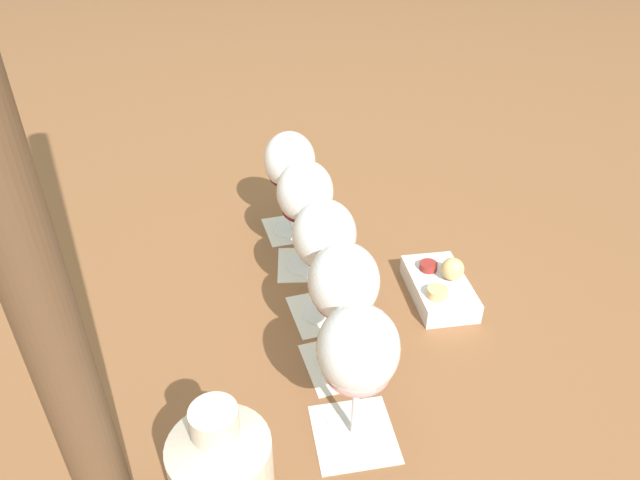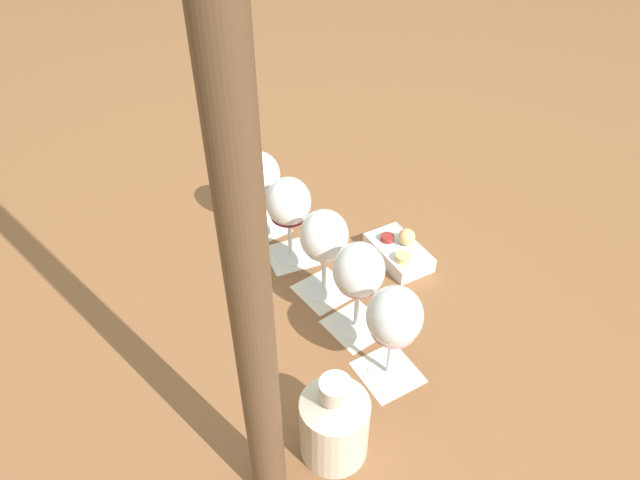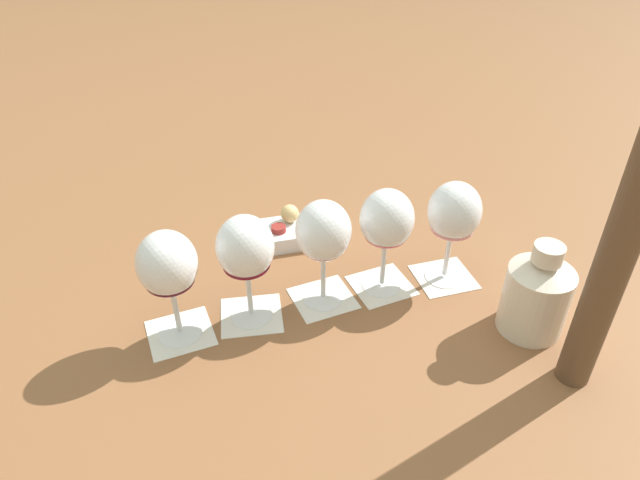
{
  "view_description": "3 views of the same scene",
  "coord_description": "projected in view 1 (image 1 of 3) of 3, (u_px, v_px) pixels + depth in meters",
  "views": [
    {
      "loc": [
        -0.27,
        0.57,
        0.54
      ],
      "look_at": [
        0.0,
        -0.0,
        0.12
      ],
      "focal_mm": 32.0,
      "sensor_mm": 36.0,
      "label": 1
    },
    {
      "loc": [
        -0.07,
        0.76,
        0.76
      ],
      "look_at": [
        0.0,
        -0.0,
        0.12
      ],
      "focal_mm": 32.0,
      "sensor_mm": 36.0,
      "label": 2
    },
    {
      "loc": [
        0.66,
        0.23,
        0.62
      ],
      "look_at": [
        0.0,
        -0.0,
        0.12
      ],
      "focal_mm": 32.0,
      "sensor_mm": 36.0,
      "label": 3
    }
  ],
  "objects": [
    {
      "name": "wine_glass_0",
      "position": [
        358.0,
        354.0,
        0.58
      ],
      "size": [
        0.09,
        0.09,
        0.18
      ],
      "color": "white",
      "rests_on": "tasting_card_0"
    },
    {
      "name": "wine_glass_2",
      "position": [
        324.0,
        240.0,
        0.76
      ],
      "size": [
        0.09,
        0.09,
        0.18
      ],
      "color": "white",
      "rests_on": "tasting_card_2"
    },
    {
      "name": "ground_plane",
      "position": [
        320.0,
        311.0,
        0.83
      ],
      "size": [
        8.0,
        8.0,
        0.0
      ],
      "primitive_type": "plane",
      "color": "brown"
    },
    {
      "name": "wine_glass_4",
      "position": [
        290.0,
        165.0,
        0.94
      ],
      "size": [
        0.09,
        0.09,
        0.18
      ],
      "color": "white",
      "rests_on": "tasting_card_4"
    },
    {
      "name": "snack_dish",
      "position": [
        440.0,
        286.0,
        0.85
      ],
      "size": [
        0.14,
        0.16,
        0.06
      ],
      "color": "silver",
      "rests_on": "ground_plane"
    },
    {
      "name": "wine_glass_3",
      "position": [
        305.0,
        197.0,
        0.85
      ],
      "size": [
        0.09,
        0.09,
        0.18
      ],
      "color": "white",
      "rests_on": "tasting_card_3"
    },
    {
      "name": "ceramic_vase",
      "position": [
        222.0,
        472.0,
        0.53
      ],
      "size": [
        0.1,
        0.1,
        0.15
      ],
      "color": "beige",
      "rests_on": "ground_plane"
    },
    {
      "name": "tasting_card_4",
      "position": [
        292.0,
        229.0,
        1.01
      ],
      "size": [
        0.13,
        0.13,
        0.0
      ],
      "color": "silver",
      "rests_on": "ground_plane"
    },
    {
      "name": "tasting_card_3",
      "position": [
        306.0,
        264.0,
        0.92
      ],
      "size": [
        0.13,
        0.13,
        0.0
      ],
      "color": "silver",
      "rests_on": "ground_plane"
    },
    {
      "name": "tasting_card_2",
      "position": [
        324.0,
        311.0,
        0.83
      ],
      "size": [
        0.13,
        0.13,
        0.0
      ],
      "color": "silver",
      "rests_on": "ground_plane"
    },
    {
      "name": "wine_glass_1",
      "position": [
        344.0,
        287.0,
        0.67
      ],
      "size": [
        0.09,
        0.09,
        0.18
      ],
      "color": "white",
      "rests_on": "tasting_card_1"
    },
    {
      "name": "tasting_card_1",
      "position": [
        341.0,
        363.0,
        0.74
      ],
      "size": [
        0.13,
        0.13,
        0.0
      ],
      "color": "silver",
      "rests_on": "ground_plane"
    },
    {
      "name": "tasting_card_0",
      "position": [
        354.0,
        433.0,
        0.65
      ],
      "size": [
        0.13,
        0.13,
        0.0
      ],
      "color": "silver",
      "rests_on": "ground_plane"
    }
  ]
}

